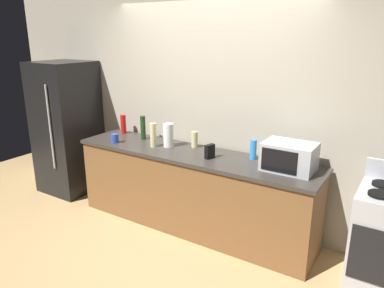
% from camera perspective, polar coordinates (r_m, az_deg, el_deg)
% --- Properties ---
extents(ground_plane, '(8.00, 8.00, 0.00)m').
position_cam_1_polar(ground_plane, '(4.08, -3.12, -14.98)').
color(ground_plane, tan).
extents(back_wall, '(6.40, 0.10, 2.70)m').
position_cam_1_polar(back_wall, '(4.23, 3.00, 5.92)').
color(back_wall, '#B2A893').
rests_on(back_wall, ground_plane).
extents(counter_run, '(2.84, 0.64, 0.90)m').
position_cam_1_polar(counter_run, '(4.16, 0.00, -7.24)').
color(counter_run, brown).
rests_on(counter_run, ground_plane).
extents(refrigerator, '(0.72, 0.73, 1.80)m').
position_cam_1_polar(refrigerator, '(5.34, -18.91, 2.41)').
color(refrigerator, black).
rests_on(refrigerator, ground_plane).
extents(microwave, '(0.48, 0.35, 0.27)m').
position_cam_1_polar(microwave, '(3.57, 14.92, -1.93)').
color(microwave, '#B7BABF').
rests_on(microwave, counter_run).
extents(paper_towel_roll, '(0.12, 0.12, 0.27)m').
position_cam_1_polar(paper_towel_roll, '(4.19, -3.69, 1.38)').
color(paper_towel_roll, white).
rests_on(paper_towel_roll, counter_run).
extents(cordless_phone, '(0.08, 0.12, 0.15)m').
position_cam_1_polar(cordless_phone, '(3.80, 2.78, -1.17)').
color(cordless_phone, black).
rests_on(cordless_phone, counter_run).
extents(bottle_hand_soap, '(0.07, 0.07, 0.28)m').
position_cam_1_polar(bottle_hand_soap, '(4.20, -6.07, 1.39)').
color(bottle_hand_soap, beige).
rests_on(bottle_hand_soap, counter_run).
extents(bottle_vinegar, '(0.07, 0.07, 0.19)m').
position_cam_1_polar(bottle_vinegar, '(4.16, 0.41, 0.71)').
color(bottle_vinegar, beige).
rests_on(bottle_vinegar, counter_run).
extents(bottle_spray_cleaner, '(0.07, 0.07, 0.21)m').
position_cam_1_polar(bottle_spray_cleaner, '(3.82, 9.53, -0.85)').
color(bottle_spray_cleaner, '#338CE5').
rests_on(bottle_spray_cleaner, counter_run).
extents(bottle_wine, '(0.06, 0.06, 0.29)m').
position_cam_1_polar(bottle_wine, '(4.51, -7.65, 2.55)').
color(bottle_wine, '#1E3F19').
rests_on(bottle_wine, counter_run).
extents(bottle_hot_sauce, '(0.07, 0.07, 0.25)m').
position_cam_1_polar(bottle_hot_sauce, '(4.83, -10.67, 3.07)').
color(bottle_hot_sauce, red).
rests_on(bottle_hot_sauce, counter_run).
extents(mug_blue, '(0.09, 0.09, 0.11)m').
position_cam_1_polar(mug_blue, '(4.45, -11.94, 0.88)').
color(mug_blue, '#2D4CB2').
rests_on(mug_blue, counter_run).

